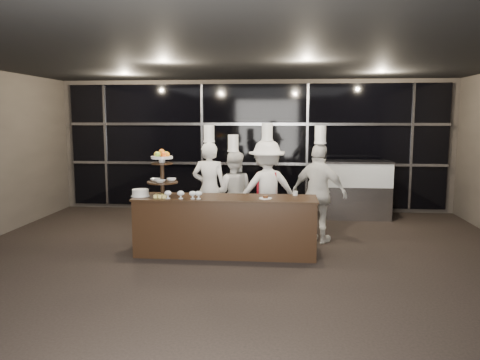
# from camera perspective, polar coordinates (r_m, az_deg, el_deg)

# --- Properties ---
(room) EXTENTS (10.00, 10.00, 10.00)m
(room) POSITION_cam_1_polar(r_m,az_deg,el_deg) (5.82, -1.23, 1.19)
(room) COLOR black
(room) RESTS_ON ground
(window_wall) EXTENTS (8.60, 0.10, 2.80)m
(window_wall) POSITION_cam_1_polar(r_m,az_deg,el_deg) (10.73, 1.73, 4.17)
(window_wall) COLOR black
(window_wall) RESTS_ON ground
(buffet_counter) EXTENTS (2.84, 0.74, 0.92)m
(buffet_counter) POSITION_cam_1_polar(r_m,az_deg,el_deg) (7.39, -1.76, -5.55)
(buffet_counter) COLOR black
(buffet_counter) RESTS_ON ground
(display_stand) EXTENTS (0.48, 0.48, 0.74)m
(display_stand) POSITION_cam_1_polar(r_m,az_deg,el_deg) (7.43, -9.47, 1.25)
(display_stand) COLOR black
(display_stand) RESTS_ON buffet_counter
(compotes) EXTENTS (0.59, 0.11, 0.12)m
(compotes) POSITION_cam_1_polar(r_m,az_deg,el_deg) (7.17, -6.73, -1.65)
(compotes) COLOR silver
(compotes) RESTS_ON buffet_counter
(layer_cake) EXTENTS (0.30, 0.30, 0.11)m
(layer_cake) POSITION_cam_1_polar(r_m,az_deg,el_deg) (7.53, -12.04, -1.54)
(layer_cake) COLOR white
(layer_cake) RESTS_ON buffet_counter
(pastry_squares) EXTENTS (0.20, 0.13, 0.05)m
(pastry_squares) POSITION_cam_1_polar(r_m,az_deg,el_deg) (7.32, -9.64, -1.94)
(pastry_squares) COLOR #FFE97C
(pastry_squares) RESTS_ON buffet_counter
(small_plate) EXTENTS (0.20, 0.20, 0.05)m
(small_plate) POSITION_cam_1_polar(r_m,az_deg,el_deg) (7.15, 3.12, -2.17)
(small_plate) COLOR white
(small_plate) RESTS_ON buffet_counter
(chef_cup) EXTENTS (0.08, 0.08, 0.07)m
(chef_cup) POSITION_cam_1_polar(r_m,az_deg,el_deg) (7.49, 6.75, -1.61)
(chef_cup) COLOR white
(chef_cup) RESTS_ON buffet_counter
(display_case) EXTENTS (1.40, 0.61, 1.24)m
(display_case) POSITION_cam_1_polar(r_m,az_deg,el_deg) (10.28, 14.08, -0.78)
(display_case) COLOR #A5A5AA
(display_case) RESTS_ON ground
(chef_a) EXTENTS (0.66, 0.46, 2.02)m
(chef_a) POSITION_cam_1_polar(r_m,az_deg,el_deg) (8.48, -3.74, -0.95)
(chef_a) COLOR white
(chef_a) RESTS_ON ground
(chef_b) EXTENTS (0.76, 0.59, 1.84)m
(chef_b) POSITION_cam_1_polar(r_m,az_deg,el_deg) (8.57, -0.82, -1.52)
(chef_b) COLOR white
(chef_b) RESTS_ON ground
(chef_c) EXTENTS (1.28, 0.97, 2.05)m
(chef_c) POSITION_cam_1_polar(r_m,az_deg,el_deg) (8.29, 3.28, -1.15)
(chef_c) COLOR white
(chef_c) RESTS_ON ground
(chef_d) EXTENTS (1.08, 0.87, 2.02)m
(chef_d) POSITION_cam_1_polar(r_m,az_deg,el_deg) (8.14, 9.62, -1.50)
(chef_d) COLOR silver
(chef_d) RESTS_ON ground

